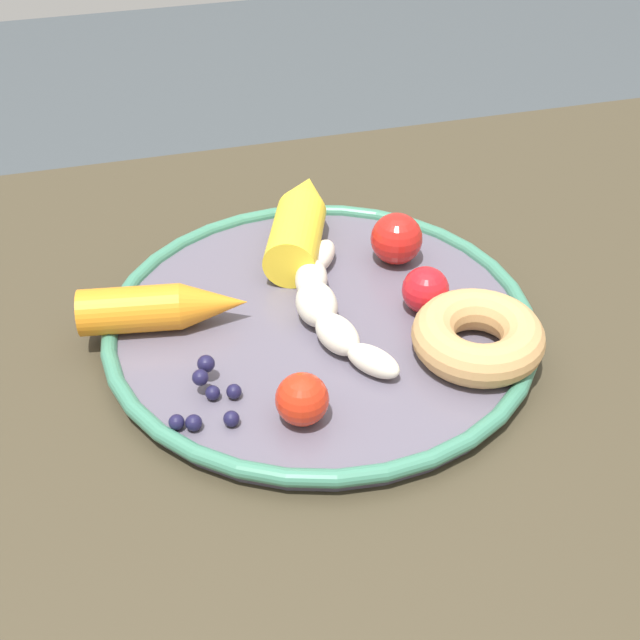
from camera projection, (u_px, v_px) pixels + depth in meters
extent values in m
cube|color=#393122|center=(271.00, 402.00, 0.61)|extent=(1.14, 0.72, 0.03)
cube|color=#41341C|center=(601.00, 379.00, 1.17)|extent=(0.05, 0.05, 0.70)
cylinder|color=#544F5E|center=(320.00, 326.00, 0.65)|extent=(0.31, 0.31, 0.01)
torus|color=#39755C|center=(320.00, 320.00, 0.64)|extent=(0.32, 0.32, 0.01)
ellipsoid|color=beige|center=(320.00, 257.00, 0.69)|extent=(0.04, 0.05, 0.02)
ellipsoid|color=beige|center=(311.00, 279.00, 0.66)|extent=(0.04, 0.05, 0.02)
ellipsoid|color=beige|center=(317.00, 304.00, 0.63)|extent=(0.03, 0.04, 0.03)
ellipsoid|color=beige|center=(337.00, 334.00, 0.61)|extent=(0.04, 0.05, 0.02)
ellipsoid|color=beige|center=(373.00, 361.00, 0.59)|extent=(0.04, 0.05, 0.02)
cylinder|color=orange|center=(130.00, 310.00, 0.62)|extent=(0.08, 0.04, 0.03)
cone|color=orange|center=(214.00, 304.00, 0.63)|extent=(0.05, 0.04, 0.03)
cylinder|color=yellow|center=(296.00, 237.00, 0.69)|extent=(0.07, 0.09, 0.04)
cone|color=yellow|center=(306.00, 194.00, 0.75)|extent=(0.06, 0.07, 0.04)
torus|color=tan|center=(478.00, 336.00, 0.60)|extent=(0.12, 0.12, 0.03)
sphere|color=#191638|center=(231.00, 419.00, 0.55)|extent=(0.01, 0.01, 0.01)
sphere|color=#191638|center=(194.00, 423.00, 0.55)|extent=(0.01, 0.01, 0.01)
sphere|color=#191638|center=(177.00, 422.00, 0.55)|extent=(0.01, 0.01, 0.01)
sphere|color=#191638|center=(213.00, 393.00, 0.57)|extent=(0.01, 0.01, 0.01)
sphere|color=#191638|center=(234.00, 391.00, 0.57)|extent=(0.01, 0.01, 0.01)
sphere|color=#191638|center=(200.00, 378.00, 0.57)|extent=(0.01, 0.01, 0.01)
sphere|color=#191638|center=(206.00, 364.00, 0.58)|extent=(0.01, 0.01, 0.01)
sphere|color=red|center=(397.00, 239.00, 0.69)|extent=(0.04, 0.04, 0.04)
sphere|color=red|center=(302.00, 399.00, 0.55)|extent=(0.03, 0.03, 0.03)
sphere|color=red|center=(425.00, 290.00, 0.64)|extent=(0.04, 0.04, 0.04)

